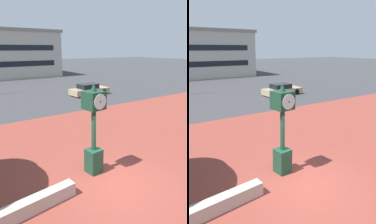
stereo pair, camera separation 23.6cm
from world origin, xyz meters
The scene contains 5 objects.
ground_plane centered at (0.00, 0.00, 0.00)m, with size 200.00×200.00×0.00m, color #38383A.
plaza_brick_paving centered at (0.00, 2.98, 0.00)m, with size 44.00×13.96×0.01m, color brown.
planter_wall centered at (-3.28, 0.37, 0.25)m, with size 3.20×0.40×0.50m, color #ADA393.
street_clock centered at (-0.23, 1.30, 1.93)m, with size 0.79×0.84×3.83m.
car_street_near centered at (8.67, 15.23, 0.57)m, with size 4.51×2.08×1.28m.
Camera 2 is at (-4.83, -5.85, 5.07)m, focal length 35.88 mm.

